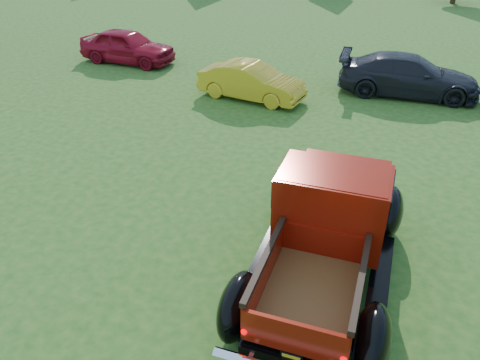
{
  "coord_description": "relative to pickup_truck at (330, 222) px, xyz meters",
  "views": [
    {
      "loc": [
        2.64,
        -7.76,
        6.11
      ],
      "look_at": [
        0.02,
        0.2,
        1.13
      ],
      "focal_mm": 35.0,
      "sensor_mm": 36.0,
      "label": 1
    }
  ],
  "objects": [
    {
      "name": "show_car_red",
      "position": [
        -10.51,
        10.71,
        -0.25
      ],
      "size": [
        4.32,
        1.98,
        1.44
      ],
      "primitive_type": "imported",
      "rotation": [
        0.0,
        0.0,
        1.5
      ],
      "color": "maroon",
      "rests_on": "ground"
    },
    {
      "name": "show_car_yellow",
      "position": [
        -4.03,
        8.14,
        -0.34
      ],
      "size": [
        4.0,
        1.98,
        1.26
      ],
      "primitive_type": "imported",
      "rotation": [
        0.0,
        0.0,
        1.4
      ],
      "color": "gold",
      "rests_on": "ground"
    },
    {
      "name": "ground",
      "position": [
        -2.01,
        0.48,
        -0.97
      ],
      "size": [
        120.0,
        120.0,
        0.0
      ],
      "primitive_type": "plane",
      "color": "#1D4C15",
      "rests_on": "ground"
    },
    {
      "name": "pickup_truck",
      "position": [
        0.0,
        0.0,
        0.0
      ],
      "size": [
        2.68,
        5.57,
        2.05
      ],
      "rotation": [
        0.0,
        0.0,
        -0.02
      ],
      "color": "black",
      "rests_on": "ground"
    },
    {
      "name": "show_car_grey",
      "position": [
        1.26,
        10.34,
        -0.25
      ],
      "size": [
        5.03,
        2.16,
        1.44
      ],
      "primitive_type": "imported",
      "rotation": [
        0.0,
        0.0,
        1.6
      ],
      "color": "black",
      "rests_on": "ground"
    }
  ]
}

